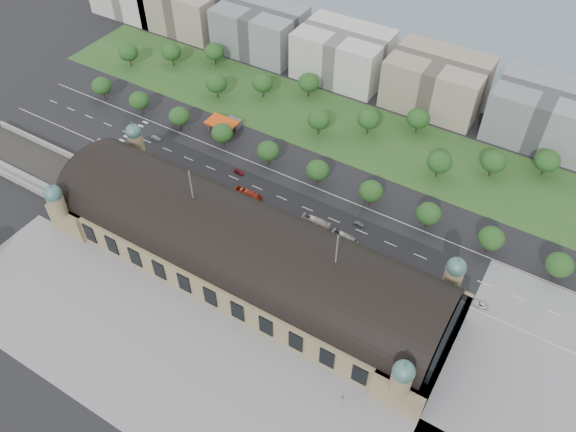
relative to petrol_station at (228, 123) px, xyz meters
The scene contains 53 objects.
ground 84.71m from the petrol_station, 50.45° to the right, with size 900.00×900.00×0.00m, color black.
station 84.98m from the petrol_station, 50.45° to the right, with size 150.00×48.40×44.30m.
track_cutting 87.79m from the petrol_station, 129.73° to the right, with size 70.00×24.00×3.10m.
plaza_south 126.63m from the petrol_station, 59.68° to the right, with size 190.00×48.00×0.12m, color gray.
plaza_east 169.97m from the petrol_station, 22.59° to the right, with size 56.00×100.00×0.12m, color gray.
road_slab 43.62m from the petrol_station, 38.82° to the right, with size 260.00×26.00×0.10m, color black.
grass_belt 47.86m from the petrol_station, 35.47° to the left, with size 300.00×45.00×0.10m, color #2A5120.
petrol_station is the anchor object (origin of this frame).
office_1 102.26m from the petrol_station, 138.33° to the left, with size 45.00×32.00×24.00m, color tan.
office_2 73.13m from the petrol_station, 111.07° to the left, with size 45.00×32.00×24.00m, color gray.
office_3 72.38m from the petrol_station, 70.56° to the left, with size 45.00×32.00×24.00m, color beige.
office_4 100.64m from the petrol_station, 42.50° to the left, with size 45.00×32.00×24.00m, color tan.
office_5 141.49m from the petrol_station, 28.66° to the left, with size 45.00×32.00×24.00m, color gray.
tree_row_0 67.38m from the petrol_station, 169.47° to the right, with size 9.60×9.60×11.52m.
tree_row_1 44.08m from the petrol_station, 163.73° to the right, with size 9.60×9.60×11.52m.
tree_row_2 22.32m from the petrol_station, 145.83° to the right, with size 9.60×9.60×11.52m.
tree_row_3 14.35m from the petrol_station, 64.33° to the right, with size 9.60×9.60×11.52m.
tree_row_4 32.64m from the petrol_station, 22.33° to the right, with size 9.60×9.60×11.52m.
tree_row_5 55.47m from the petrol_station, 12.84° to the right, with size 9.60×9.60×11.52m.
tree_row_6 78.99m from the petrol_station, ahead, with size 9.60×9.60×11.52m.
tree_row_7 102.74m from the petrol_station, ahead, with size 9.60×9.60×11.52m.
tree_row_8 126.58m from the petrol_station, ahead, with size 9.60×9.60×11.52m.
tree_row_9 150.47m from the petrol_station, ahead, with size 9.60×9.60×11.52m.
tree_belt_0 78.30m from the petrol_station, 166.89° to the left, with size 10.40×10.40×12.48m.
tree_belt_1 64.57m from the petrol_station, 152.50° to the left, with size 10.40×10.40×12.48m.
tree_belt_2 56.72m from the petrol_station, 132.40° to the left, with size 10.40×10.40×12.48m.
tree_belt_3 26.54m from the petrol_station, 137.15° to the left, with size 10.40×10.40×12.48m.
tree_belt_4 30.15m from the petrol_station, 90.18° to the left, with size 10.40×10.40×12.48m.
tree_belt_5 46.08m from the petrol_station, 65.62° to the left, with size 10.40×10.40×12.48m.
tree_belt_6 42.15m from the petrol_station, 25.05° to the left, with size 10.40×10.40×12.48m.
tree_belt_7 64.40m from the petrol_station, 27.57° to the left, with size 10.40×10.40×12.48m.
tree_belt_8 86.76m from the petrol_station, 28.79° to the left, with size 10.40×10.40×12.48m.
tree_belt_9 96.68m from the petrol_station, 10.57° to the left, with size 10.40×10.40×12.48m.
tree_belt_10 117.83m from the petrol_station, 14.62° to the left, with size 10.40×10.40×12.48m.
tree_belt_11 139.39m from the petrol_station, 17.43° to the left, with size 10.40×10.40×12.48m.
traffic_car_0 57.80m from the petrol_station, 138.60° to the right, with size 1.84×4.58×1.56m, color silver.
traffic_car_1 33.51m from the petrol_station, 133.79° to the right, with size 1.68×4.81×1.59m, color gray.
traffic_car_2 42.37m from the petrol_station, 115.51° to the right, with size 2.66×5.77×1.60m, color black.
traffic_car_3 32.68m from the petrol_station, 46.66° to the right, with size 1.92×4.71×1.37m, color maroon.
traffic_car_4 61.53m from the petrol_station, 34.67° to the right, with size 1.68×4.18×1.42m, color #171740.
traffic_car_5 83.23m from the petrol_station, 17.33° to the right, with size 1.38×3.97×1.31m, color #53565B.
traffic_car_6 136.73m from the petrol_station, 15.82° to the right, with size 2.60×5.63×1.56m, color silver.
parked_car_0 43.74m from the petrol_station, 99.42° to the right, with size 1.70×4.88×1.61m, color black.
parked_car_1 47.86m from the petrol_station, 122.57° to the right, with size 2.11×4.59×1.27m, color maroon.
parked_car_2 41.35m from the petrol_station, 78.12° to the right, with size 2.23×5.48×1.59m, color #182645.
parked_car_3 43.11m from the petrol_station, 72.50° to the right, with size 1.64×4.08×1.39m, color slate.
parked_car_4 40.51m from the petrol_station, 95.25° to the right, with size 1.74×5.00×1.65m, color silver.
parked_car_5 53.50m from the petrol_station, 55.94° to the right, with size 2.13×4.62×1.28m, color gray.
parked_car_6 42.49m from the petrol_station, 71.65° to the right, with size 2.31×5.68×1.65m, color black.
bus_west 48.21m from the petrol_station, 45.09° to the right, with size 2.88×12.33×3.43m, color red.
bus_mid 73.08m from the petrol_station, 27.10° to the right, with size 2.81×12.03×3.35m, color silver.
bus_east 85.49m from the petrol_station, 23.85° to the right, with size 2.54×10.85×3.02m, color #BBB9AD.
pedestrian_0 141.04m from the petrol_station, 40.71° to the right, with size 0.87×0.50×1.79m, color gray.
Camera 1 is at (79.18, -101.27, 158.57)m, focal length 35.00 mm.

